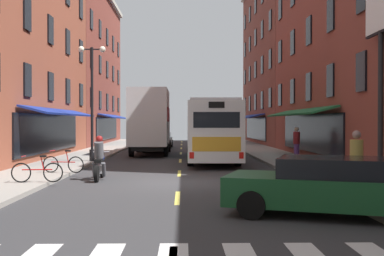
% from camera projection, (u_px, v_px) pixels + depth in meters
% --- Properties ---
extents(ground_plane, '(34.80, 80.00, 0.10)m').
position_uv_depth(ground_plane, '(179.00, 184.00, 16.99)').
color(ground_plane, '#333335').
extents(lane_centre_dashes, '(0.14, 73.90, 0.01)m').
position_uv_depth(lane_centre_dashes, '(179.00, 183.00, 16.74)').
color(lane_centre_dashes, '#DBCC4C').
rests_on(lane_centre_dashes, ground).
extents(sidewalk_left, '(3.00, 80.00, 0.14)m').
position_uv_depth(sidewalk_left, '(14.00, 181.00, 16.88)').
color(sidewalk_left, gray).
rests_on(sidewalk_left, ground).
extents(sidewalk_right, '(3.00, 80.00, 0.14)m').
position_uv_depth(sidewalk_right, '(342.00, 180.00, 17.10)').
color(sidewalk_right, gray).
rests_on(sidewalk_right, ground).
extents(billboard_sign, '(0.40, 2.50, 6.81)m').
position_uv_depth(billboard_sign, '(381.00, 34.00, 16.46)').
color(billboard_sign, black).
rests_on(billboard_sign, sidewalk_right).
extents(transit_bus, '(2.84, 12.10, 3.29)m').
position_uv_depth(transit_bus, '(211.00, 130.00, 26.89)').
color(transit_bus, white).
rests_on(transit_bus, ground).
extents(box_truck, '(2.50, 7.86, 4.27)m').
position_uv_depth(box_truck, '(151.00, 122.00, 31.57)').
color(box_truck, black).
rests_on(box_truck, ground).
extents(sedan_near, '(1.96, 4.56, 1.31)m').
position_uv_depth(sedan_near, '(161.00, 140.00, 39.96)').
color(sedan_near, '#515154').
rests_on(sedan_near, ground).
extents(sedan_mid, '(4.90, 3.25, 1.35)m').
position_uv_depth(sedan_mid, '(328.00, 186.00, 10.83)').
color(sedan_mid, '#144723').
rests_on(sedan_mid, ground).
extents(motorcycle_rider, '(0.62, 2.07, 1.66)m').
position_uv_depth(motorcycle_rider, '(99.00, 161.00, 17.66)').
color(motorcycle_rider, black).
rests_on(motorcycle_rider, ground).
extents(bicycle_near, '(1.70, 0.48, 0.91)m').
position_uv_depth(bicycle_near, '(63.00, 164.00, 18.89)').
color(bicycle_near, black).
rests_on(bicycle_near, sidewalk_left).
extents(bicycle_mid, '(1.71, 0.48, 0.91)m').
position_uv_depth(bicycle_mid, '(37.00, 172.00, 15.84)').
color(bicycle_mid, black).
rests_on(bicycle_mid, sidewalk_left).
extents(pedestrian_mid, '(0.36, 0.36, 1.79)m').
position_uv_depth(pedestrian_mid, '(356.00, 162.00, 13.09)').
color(pedestrian_mid, maroon).
rests_on(pedestrian_mid, sidewalk_right).
extents(pedestrian_far, '(0.36, 0.36, 1.77)m').
position_uv_depth(pedestrian_far, '(297.00, 143.00, 25.52)').
color(pedestrian_far, '#66387F').
rests_on(pedestrian_far, sidewalk_right).
extents(street_lamp_twin, '(1.42, 0.32, 5.99)m').
position_uv_depth(street_lamp_twin, '(92.00, 98.00, 24.65)').
color(street_lamp_twin, black).
rests_on(street_lamp_twin, sidewalk_left).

